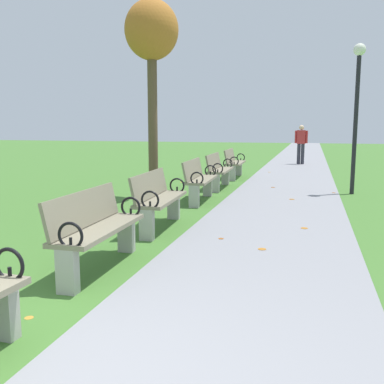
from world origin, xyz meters
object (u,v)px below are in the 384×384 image
Objects in this scene: park_bench_3 at (158,198)px; tree_2 at (152,37)px; park_bench_2 at (96,228)px; park_bench_4 at (199,179)px; park_bench_5 at (219,170)px; lamp_post at (357,96)px; pedestrian_walking at (301,142)px; park_bench_6 at (234,163)px.

tree_2 is (-1.14, 2.89, 3.04)m from park_bench_3.
tree_2 is (-1.14, 4.98, 3.04)m from park_bench_2.
park_bench_4 and park_bench_5 have the same top height.
lamp_post reaches higher than park_bench_4.
pedestrian_walking is (1.87, 14.55, 0.44)m from park_bench_2.
tree_2 is at bearing -105.56° from park_bench_6.
park_bench_3 is 1.00× the size of park_bench_6.
park_bench_4 is (0.00, 2.61, 0.00)m from park_bench_3.
park_bench_2 is at bearing -90.00° from park_bench_4.
tree_2 is at bearing 111.56° from park_bench_3.
park_bench_3 is 0.37× the size of tree_2.
lamp_post is (3.28, -0.12, 1.82)m from park_bench_5.
park_bench_6 is at bearing 143.45° from lamp_post.
park_bench_4 is 0.47× the size of lamp_post.
park_bench_4 is 10.04m from pedestrian_walking.
pedestrian_walking is (1.87, 12.47, 0.44)m from park_bench_3.
park_bench_4 is 1.01× the size of park_bench_5.
park_bench_4 is at bearing 90.00° from park_bench_3.
park_bench_2 is 6.77m from park_bench_5.
park_bench_5 is at bearing 90.00° from park_bench_2.
park_bench_6 is at bearing -108.90° from pedestrian_walking.
pedestrian_walking is (3.02, 9.57, -2.59)m from tree_2.
lamp_post is (3.28, 1.95, 1.82)m from park_bench_4.
park_bench_4 is 4.23m from lamp_post.
park_bench_4 is at bearing -149.22° from lamp_post.
pedestrian_walking is at bearing 82.67° from park_bench_2.
park_bench_5 is at bearing 57.53° from tree_2.
park_bench_5 is 0.99× the size of pedestrian_walking.
lamp_post is (3.28, 6.65, 1.82)m from park_bench_2.
park_bench_5 is at bearing 177.83° from lamp_post.
lamp_post is at bearing -79.90° from pedestrian_walking.
lamp_post is at bearing 54.30° from park_bench_3.
park_bench_6 is (-0.00, 7.00, 0.00)m from park_bench_3.
park_bench_2 is at bearing -90.00° from park_bench_6.
park_bench_6 is 0.46× the size of lamp_post.
tree_2 reaches higher than pedestrian_walking.
park_bench_2 is 0.37× the size of tree_2.
park_bench_5 is 0.37× the size of tree_2.
lamp_post is at bearing -2.17° from park_bench_5.
park_bench_4 is at bearing -100.76° from pedestrian_walking.
park_bench_6 is (-0.00, 4.39, 0.00)m from park_bench_4.
park_bench_3 and park_bench_6 have the same top height.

